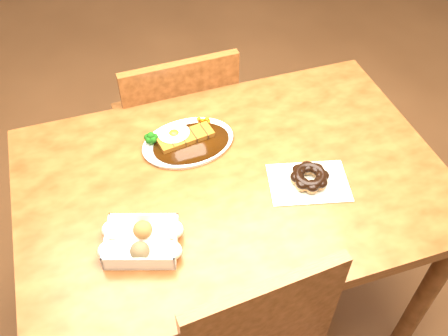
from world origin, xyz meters
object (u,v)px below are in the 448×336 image
object	(u,v)px
katsu_curry_plate	(186,141)
pon_de_ring	(309,178)
donut_box	(141,241)
table	(232,199)
chair_far	(177,129)

from	to	relation	value
katsu_curry_plate	pon_de_ring	world-z (taller)	katsu_curry_plate
donut_box	pon_de_ring	world-z (taller)	donut_box
table	pon_de_ring	world-z (taller)	pon_de_ring
donut_box	chair_far	bearing A→B (deg)	70.30
donut_box	pon_de_ring	bearing A→B (deg)	7.45
chair_far	katsu_curry_plate	xyz separation A→B (m)	(-0.04, -0.36, 0.29)
donut_box	pon_de_ring	xyz separation A→B (m)	(0.48, 0.06, -0.00)
katsu_curry_plate	pon_de_ring	distance (m)	0.38
chair_far	katsu_curry_plate	world-z (taller)	chair_far
katsu_curry_plate	pon_de_ring	size ratio (longest dim) A/B	1.16
katsu_curry_plate	donut_box	distance (m)	0.38
table	katsu_curry_plate	distance (m)	0.22
table	pon_de_ring	bearing A→B (deg)	-23.98
donut_box	pon_de_ring	size ratio (longest dim) A/B	0.87
table	donut_box	xyz separation A→B (m)	(-0.29, -0.15, 0.12)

